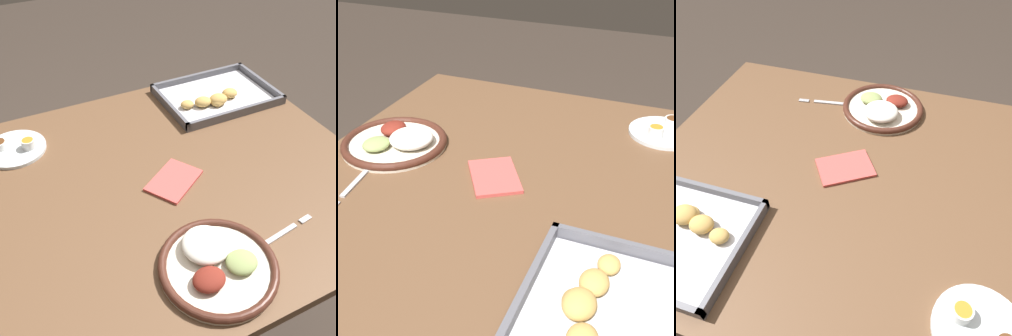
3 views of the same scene
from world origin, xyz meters
The scene contains 6 objects.
dining_table centered at (0.00, 0.00, 0.64)m, with size 1.08×0.94×0.74m.
dinner_plate centered at (-0.05, -0.31, 0.76)m, with size 0.26×0.26×0.05m.
fork centered at (0.13, -0.30, 0.75)m, with size 0.19×0.04×0.00m.
saucer_plate centered at (-0.37, 0.30, 0.75)m, with size 0.18×0.18×0.04m.
baking_tray centered at (0.31, 0.29, 0.76)m, with size 0.39×0.28×0.04m.
napkin centered at (-0.01, -0.03, 0.75)m, with size 0.18×0.17×0.01m.
Camera 2 is at (0.80, 0.33, 1.32)m, focal length 50.00 mm.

